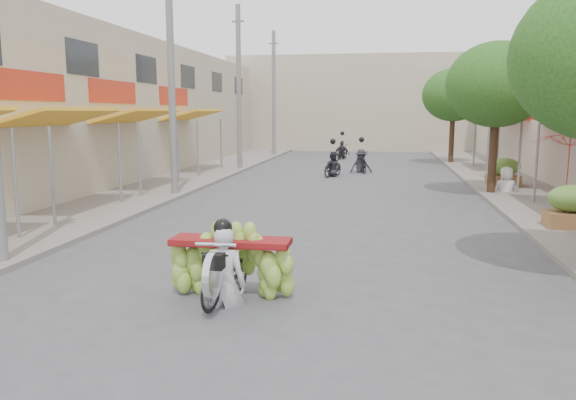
{
  "coord_description": "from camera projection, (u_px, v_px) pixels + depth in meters",
  "views": [
    {
      "loc": [
        1.64,
        -6.25,
        2.89
      ],
      "look_at": [
        -0.25,
        4.95,
        1.1
      ],
      "focal_mm": 35.0,
      "sensor_mm": 36.0,
      "label": 1
    }
  ],
  "objects": [
    {
      "name": "street_tree_far",
      "position": [
        454.0,
        95.0,
        30.66
      ],
      "size": [
        3.4,
        3.4,
        5.25
      ],
      "color": "#3A2719",
      "rests_on": "ground"
    },
    {
      "name": "bg_motorbike_c",
      "position": [
        342.0,
        146.0,
        34.47
      ],
      "size": [
        1.07,
        1.76,
        1.95
      ],
      "color": "black",
      "rests_on": "ground"
    },
    {
      "name": "sidewalk_right",
      "position": [
        532.0,
        191.0,
        20.26
      ],
      "size": [
        4.0,
        60.0,
        0.12
      ],
      "primitive_type": "cube",
      "color": "gray",
      "rests_on": "ground"
    },
    {
      "name": "banana_motorbike",
      "position": [
        227.0,
        253.0,
        8.58
      ],
      "size": [
        2.2,
        1.78,
        2.25
      ],
      "color": "black",
      "rests_on": "ground"
    },
    {
      "name": "bg_motorbike_b",
      "position": [
        361.0,
        155.0,
        26.73
      ],
      "size": [
        1.17,
        1.95,
        1.95
      ],
      "color": "black",
      "rests_on": "ground"
    },
    {
      "name": "bg_motorbike_a",
      "position": [
        333.0,
        160.0,
        25.16
      ],
      "size": [
        1.08,
        1.69,
        1.95
      ],
      "color": "black",
      "rests_on": "ground"
    },
    {
      "name": "produce_crate_far",
      "position": [
        504.0,
        170.0,
        21.26
      ],
      "size": [
        1.2,
        0.88,
        1.16
      ],
      "color": "brown",
      "rests_on": "ground"
    },
    {
      "name": "ground",
      "position": [
        241.0,
        352.0,
        6.81
      ],
      "size": [
        120.0,
        120.0,
        0.0
      ],
      "primitive_type": "plane",
      "color": "#4F4F54",
      "rests_on": "ground"
    },
    {
      "name": "far_building",
      "position": [
        362.0,
        104.0,
        43.28
      ],
      "size": [
        20.0,
        6.0,
        7.0
      ],
      "primitive_type": "cube",
      "color": "#B6A990",
      "rests_on": "ground"
    },
    {
      "name": "sidewalk_left",
      "position": [
        164.0,
        183.0,
        22.56
      ],
      "size": [
        4.0,
        60.0,
        0.12
      ],
      "primitive_type": "cube",
      "color": "gray",
      "rests_on": "ground"
    },
    {
      "name": "produce_crate_mid",
      "position": [
        573.0,
        203.0,
        13.47
      ],
      "size": [
        1.2,
        0.88,
        1.16
      ],
      "color": "brown",
      "rests_on": "ground"
    },
    {
      "name": "market_umbrella",
      "position": [
        572.0,
        130.0,
        13.78
      ],
      "size": [
        2.07,
        2.07,
        1.67
      ],
      "rotation": [
        0.0,
        0.0,
        0.14
      ],
      "color": "#A61716",
      "rests_on": "ground"
    },
    {
      "name": "shophouse_row_left",
      "position": [
        31.0,
        109.0,
        21.92
      ],
      "size": [
        9.77,
        40.0,
        6.0
      ],
      "color": "#B6A990",
      "rests_on": "ground"
    },
    {
      "name": "street_tree_mid",
      "position": [
        497.0,
        85.0,
        18.97
      ],
      "size": [
        3.4,
        3.4,
        5.25
      ],
      "color": "#3A2719",
      "rests_on": "ground"
    },
    {
      "name": "utility_pole_mid",
      "position": [
        171.0,
        77.0,
        18.75
      ],
      "size": [
        0.6,
        0.24,
        8.0
      ],
      "color": "slate",
      "rests_on": "ground"
    },
    {
      "name": "utility_pole_back",
      "position": [
        274.0,
        94.0,
        36.29
      ],
      "size": [
        0.6,
        0.24,
        8.0
      ],
      "color": "slate",
      "rests_on": "ground"
    },
    {
      "name": "utility_pole_far",
      "position": [
        239.0,
        88.0,
        27.52
      ],
      "size": [
        0.6,
        0.24,
        8.0
      ],
      "color": "slate",
      "rests_on": "ground"
    },
    {
      "name": "pedestrian",
      "position": [
        507.0,
        167.0,
        19.63
      ],
      "size": [
        0.89,
        0.57,
        1.74
      ],
      "rotation": [
        0.0,
        0.0,
        3.21
      ],
      "color": "white",
      "rests_on": "ground"
    }
  ]
}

